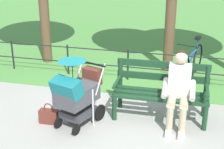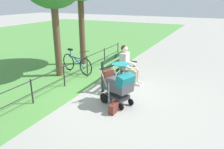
# 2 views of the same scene
# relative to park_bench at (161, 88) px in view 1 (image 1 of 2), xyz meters

# --- Properties ---
(ground_plane) EXTENTS (60.00, 60.00, 0.00)m
(ground_plane) POSITION_rel_park_bench_xyz_m (0.88, 0.12, -0.53)
(ground_plane) COLOR #9E9B93
(grass_lawn) EXTENTS (40.00, 16.00, 0.01)m
(grass_lawn) POSITION_rel_park_bench_xyz_m (0.88, -8.68, -0.52)
(grass_lawn) COLOR #518E42
(grass_lawn) RESTS_ON ground
(park_bench) EXTENTS (1.61, 0.62, 0.96)m
(park_bench) POSITION_rel_park_bench_xyz_m (0.00, 0.00, 0.00)
(park_bench) COLOR #193D23
(park_bench) RESTS_ON ground
(person_on_bench) EXTENTS (0.54, 0.74, 1.28)m
(person_on_bench) POSITION_rel_park_bench_xyz_m (-0.30, 0.22, 0.15)
(person_on_bench) COLOR tan
(person_on_bench) RESTS_ON ground
(stroller) EXTENTS (0.76, 0.99, 1.15)m
(stroller) POSITION_rel_park_bench_xyz_m (1.31, 0.62, 0.07)
(stroller) COLOR black
(stroller) RESTS_ON ground
(handbag) EXTENTS (0.32, 0.14, 0.37)m
(handbag) POSITION_rel_park_bench_xyz_m (1.79, 0.70, -0.40)
(handbag) COLOR brown
(handbag) RESTS_ON ground
(park_fence) EXTENTS (8.41, 0.04, 0.70)m
(park_fence) POSITION_rel_park_bench_xyz_m (0.59, -1.49, -0.10)
(park_fence) COLOR black
(park_fence) RESTS_ON ground
(bicycle) EXTENTS (0.58, 1.61, 0.89)m
(bicycle) POSITION_rel_park_bench_xyz_m (-0.48, -1.92, -0.16)
(bicycle) COLOR black
(bicycle) RESTS_ON ground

